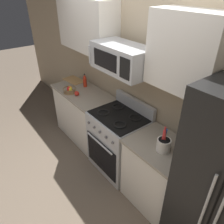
{
  "coord_description": "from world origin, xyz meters",
  "views": [
    {
      "loc": [
        1.9,
        -0.88,
        2.5
      ],
      "look_at": [
        0.0,
        0.57,
        1.03
      ],
      "focal_mm": 34.62,
      "sensor_mm": 36.0,
      "label": 1
    }
  ],
  "objects_px": {
    "range_oven": "(119,141)",
    "bottle_hot_sauce": "(85,81)",
    "apple_loose": "(77,93)",
    "microwave": "(122,58)",
    "cutting_board": "(74,80)",
    "fruit_basket": "(70,90)",
    "utensil_crock": "(164,144)"
  },
  "relations": [
    {
      "from": "fruit_basket",
      "to": "bottle_hot_sauce",
      "type": "relative_size",
      "value": 0.94
    },
    {
      "from": "apple_loose",
      "to": "utensil_crock",
      "type": "bearing_deg",
      "value": 3.21
    },
    {
      "from": "fruit_basket",
      "to": "bottle_hot_sauce",
      "type": "height_order",
      "value": "bottle_hot_sauce"
    },
    {
      "from": "range_oven",
      "to": "utensil_crock",
      "type": "height_order",
      "value": "utensil_crock"
    },
    {
      "from": "microwave",
      "to": "bottle_hot_sauce",
      "type": "relative_size",
      "value": 3.35
    },
    {
      "from": "apple_loose",
      "to": "bottle_hot_sauce",
      "type": "relative_size",
      "value": 0.34
    },
    {
      "from": "range_oven",
      "to": "cutting_board",
      "type": "bearing_deg",
      "value": 175.67
    },
    {
      "from": "range_oven",
      "to": "microwave",
      "type": "distance_m",
      "value": 1.24
    },
    {
      "from": "utensil_crock",
      "to": "fruit_basket",
      "type": "distance_m",
      "value": 1.88
    },
    {
      "from": "range_oven",
      "to": "fruit_basket",
      "type": "bearing_deg",
      "value": -170.32
    },
    {
      "from": "bottle_hot_sauce",
      "to": "fruit_basket",
      "type": "bearing_deg",
      "value": -82.51
    },
    {
      "from": "range_oven",
      "to": "microwave",
      "type": "bearing_deg",
      "value": 90.01
    },
    {
      "from": "microwave",
      "to": "fruit_basket",
      "type": "height_order",
      "value": "microwave"
    },
    {
      "from": "microwave",
      "to": "range_oven",
      "type": "bearing_deg",
      "value": -89.99
    },
    {
      "from": "utensil_crock",
      "to": "range_oven",
      "type": "bearing_deg",
      "value": 176.38
    },
    {
      "from": "microwave",
      "to": "cutting_board",
      "type": "height_order",
      "value": "microwave"
    },
    {
      "from": "utensil_crock",
      "to": "bottle_hot_sauce",
      "type": "relative_size",
      "value": 1.41
    },
    {
      "from": "microwave",
      "to": "utensil_crock",
      "type": "relative_size",
      "value": 2.37
    },
    {
      "from": "apple_loose",
      "to": "bottle_hot_sauce",
      "type": "distance_m",
      "value": 0.36
    },
    {
      "from": "cutting_board",
      "to": "fruit_basket",
      "type": "bearing_deg",
      "value": -36.38
    },
    {
      "from": "cutting_board",
      "to": "bottle_hot_sauce",
      "type": "distance_m",
      "value": 0.37
    },
    {
      "from": "cutting_board",
      "to": "bottle_hot_sauce",
      "type": "xyz_separation_m",
      "value": [
        0.35,
        0.03,
        0.1
      ]
    },
    {
      "from": "fruit_basket",
      "to": "apple_loose",
      "type": "height_order",
      "value": "fruit_basket"
    },
    {
      "from": "microwave",
      "to": "fruit_basket",
      "type": "xyz_separation_m",
      "value": [
        -1.06,
        -0.21,
        -0.75
      ]
    },
    {
      "from": "range_oven",
      "to": "bottle_hot_sauce",
      "type": "relative_size",
      "value": 4.68
    },
    {
      "from": "range_oven",
      "to": "bottle_hot_sauce",
      "type": "height_order",
      "value": "bottle_hot_sauce"
    },
    {
      "from": "utensil_crock",
      "to": "fruit_basket",
      "type": "height_order",
      "value": "utensil_crock"
    },
    {
      "from": "utensil_crock",
      "to": "cutting_board",
      "type": "height_order",
      "value": "utensil_crock"
    },
    {
      "from": "microwave",
      "to": "cutting_board",
      "type": "relative_size",
      "value": 1.97
    },
    {
      "from": "range_oven",
      "to": "microwave",
      "type": "relative_size",
      "value": 1.4
    },
    {
      "from": "utensil_crock",
      "to": "apple_loose",
      "type": "xyz_separation_m",
      "value": [
        -1.71,
        -0.1,
        -0.04
      ]
    },
    {
      "from": "utensil_crock",
      "to": "apple_loose",
      "type": "bearing_deg",
      "value": -176.79
    }
  ]
}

